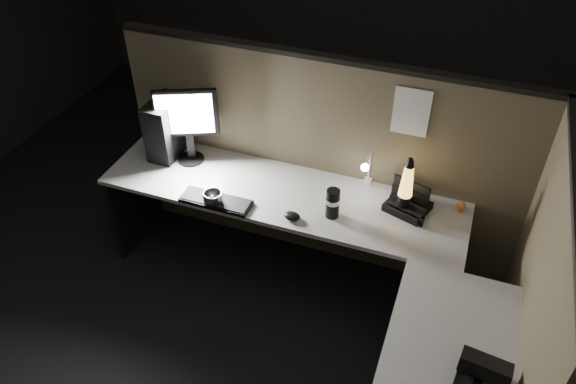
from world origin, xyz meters
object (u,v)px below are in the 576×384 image
(keyboard, at_px, (216,201))
(monitor, at_px, (187,119))
(lava_lamp, at_px, (406,190))
(desk_phone, at_px, (482,376))
(pc_tower, at_px, (169,125))

(keyboard, bearing_deg, monitor, 134.67)
(monitor, xyz_separation_m, lava_lamp, (1.43, -0.04, -0.16))
(monitor, bearing_deg, desk_phone, -52.16)
(pc_tower, distance_m, keyboard, 0.69)
(lava_lamp, bearing_deg, desk_phone, -61.95)
(keyboard, distance_m, lava_lamp, 1.14)
(desk_phone, bearing_deg, keyboard, 164.13)
(keyboard, relative_size, lava_lamp, 1.17)
(monitor, bearing_deg, keyboard, -69.26)
(keyboard, bearing_deg, desk_phone, -23.47)
(keyboard, relative_size, desk_phone, 1.78)
(pc_tower, distance_m, monitor, 0.22)
(monitor, xyz_separation_m, keyboard, (0.35, -0.36, -0.30))
(monitor, distance_m, lava_lamp, 1.44)
(keyboard, bearing_deg, pc_tower, 142.53)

